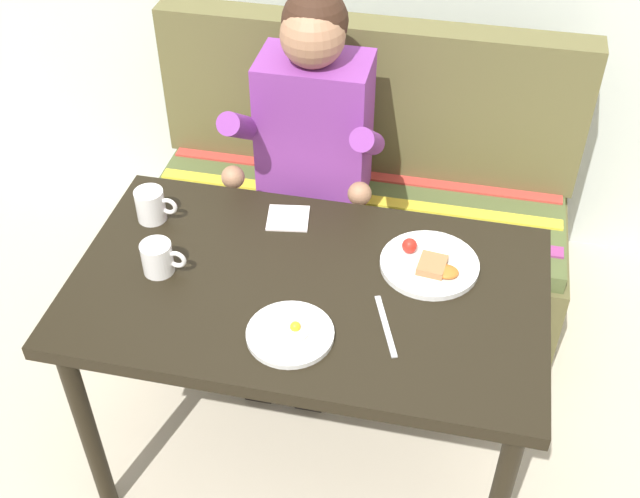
% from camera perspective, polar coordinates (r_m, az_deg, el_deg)
% --- Properties ---
extents(ground_plane, '(8.00, 8.00, 0.00)m').
position_cam_1_polar(ground_plane, '(2.56, -0.73, -14.43)').
color(ground_plane, '#BAAE97').
extents(table, '(1.20, 0.70, 0.73)m').
position_cam_1_polar(table, '(2.06, -0.89, -4.19)').
color(table, black).
rests_on(table, ground).
extents(couch, '(1.44, 0.56, 1.00)m').
position_cam_1_polar(couch, '(2.83, 2.64, 2.04)').
color(couch, brown).
rests_on(couch, ground).
extents(person, '(0.45, 0.61, 1.21)m').
position_cam_1_polar(person, '(2.47, -0.74, 7.34)').
color(person, '#7E358D').
rests_on(person, ground).
extents(plate_breakfast, '(0.26, 0.26, 0.05)m').
position_cam_1_polar(plate_breakfast, '(2.06, 7.84, -1.06)').
color(plate_breakfast, white).
rests_on(plate_breakfast, table).
extents(plate_eggs, '(0.21, 0.21, 0.04)m').
position_cam_1_polar(plate_eggs, '(1.88, -2.06, -6.07)').
color(plate_eggs, white).
rests_on(plate_eggs, table).
extents(coffee_mug, '(0.12, 0.08, 0.09)m').
position_cam_1_polar(coffee_mug, '(2.22, -11.99, 3.13)').
color(coffee_mug, white).
rests_on(coffee_mug, table).
extents(coffee_mug_second, '(0.12, 0.08, 0.09)m').
position_cam_1_polar(coffee_mug_second, '(2.05, -11.51, -0.59)').
color(coffee_mug_second, white).
rests_on(coffee_mug_second, table).
extents(napkin, '(0.13, 0.13, 0.01)m').
position_cam_1_polar(napkin, '(2.20, -2.30, 2.22)').
color(napkin, silver).
rests_on(napkin, table).
extents(knife, '(0.08, 0.19, 0.00)m').
position_cam_1_polar(knife, '(1.91, 4.72, -5.50)').
color(knife, silver).
rests_on(knife, table).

